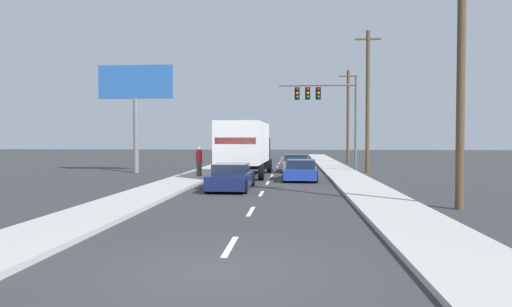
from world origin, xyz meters
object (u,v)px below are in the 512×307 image
object	(u,v)px
car_blue	(301,171)
utility_pole_far	(348,115)
roadside_billboard	(136,93)
pedestrian_near_corner	(199,161)
utility_pole_near	(461,72)
car_gray	(296,164)
utility_pole_mid	(368,100)
traffic_signal_mast	(321,100)
box_truck	(246,145)
car_navy	(231,177)

from	to	relation	value
car_blue	utility_pole_far	distance (m)	20.62
roadside_billboard	pedestrian_near_corner	bearing A→B (deg)	-37.65
roadside_billboard	utility_pole_near	bearing A→B (deg)	-43.26
car_gray	utility_pole_mid	world-z (taller)	utility_pole_mid
utility_pole_near	utility_pole_far	bearing A→B (deg)	90.44
traffic_signal_mast	utility_pole_mid	bearing A→B (deg)	-51.90
car_gray	traffic_signal_mast	distance (m)	6.27
box_truck	car_blue	xyz separation A→B (m)	(3.45, -1.91, -1.46)
utility_pole_far	pedestrian_near_corner	bearing A→B (deg)	-120.59
utility_pole_near	utility_pole_mid	bearing A→B (deg)	91.24
car_navy	pedestrian_near_corner	xyz separation A→B (m)	(-2.81, 6.01, 0.46)
car_blue	roadside_billboard	size ratio (longest dim) A/B	0.61
car_gray	box_truck	bearing A→B (deg)	-122.11
car_navy	utility_pole_far	xyz separation A→B (m)	(8.34, 24.87, 4.18)
box_truck	utility_pole_near	xyz separation A→B (m)	(8.63, -12.83, 2.65)
pedestrian_near_corner	utility_pole_near	bearing A→B (deg)	-45.61
traffic_signal_mast	roadside_billboard	world-z (taller)	roadside_billboard
car_blue	traffic_signal_mast	world-z (taller)	traffic_signal_mast
traffic_signal_mast	roadside_billboard	distance (m)	14.41
utility_pole_mid	utility_pole_far	distance (m)	13.16
box_truck	pedestrian_near_corner	world-z (taller)	box_truck
car_blue	pedestrian_near_corner	size ratio (longest dim) A/B	2.58
car_navy	utility_pole_far	world-z (taller)	utility_pole_far
utility_pole_far	pedestrian_near_corner	size ratio (longest dim) A/B	5.16
car_gray	car_blue	distance (m)	6.99
car_blue	utility_pole_mid	world-z (taller)	utility_pole_mid
box_truck	utility_pole_far	xyz separation A→B (m)	(8.40, 17.66, 2.75)
roadside_billboard	pedestrian_near_corner	xyz separation A→B (m)	(5.38, -4.15, -4.59)
box_truck	car_navy	size ratio (longest dim) A/B	2.03
box_truck	car_blue	bearing A→B (deg)	-28.96
car_navy	utility_pole_mid	world-z (taller)	utility_pole_mid
pedestrian_near_corner	traffic_signal_mast	bearing A→B (deg)	50.39
utility_pole_far	roadside_billboard	distance (m)	22.15
car_navy	car_blue	xyz separation A→B (m)	(3.40, 5.30, -0.03)
car_gray	car_blue	bearing A→B (deg)	-87.80
box_truck	traffic_signal_mast	size ratio (longest dim) A/B	1.25
car_gray	traffic_signal_mast	world-z (taller)	traffic_signal_mast
car_blue	traffic_signal_mast	xyz separation A→B (m)	(1.75, 10.31, 4.95)
pedestrian_near_corner	car_blue	bearing A→B (deg)	-6.50
car_gray	roadside_billboard	distance (m)	12.57
traffic_signal_mast	car_gray	bearing A→B (deg)	-121.20
box_truck	pedestrian_near_corner	bearing A→B (deg)	-156.35
car_gray	car_blue	size ratio (longest dim) A/B	0.96
utility_pole_far	utility_pole_near	bearing A→B (deg)	-89.56
utility_pole_mid	pedestrian_near_corner	size ratio (longest dim) A/B	5.64
utility_pole_far	utility_pole_mid	bearing A→B (deg)	-90.62
traffic_signal_mast	utility_pole_near	xyz separation A→B (m)	(3.43, -21.24, -0.84)
utility_pole_near	traffic_signal_mast	bearing A→B (deg)	99.18
car_navy	utility_pole_near	size ratio (longest dim) A/B	0.50
utility_pole_mid	roadside_billboard	size ratio (longest dim) A/B	1.32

